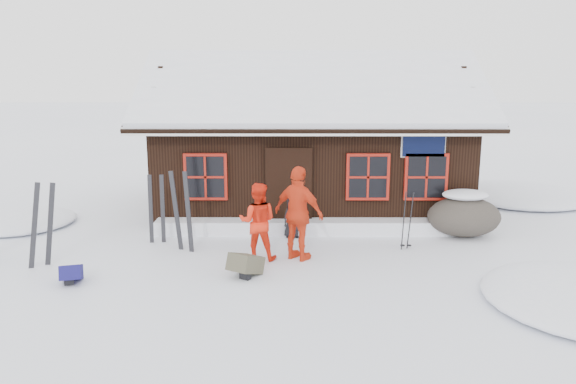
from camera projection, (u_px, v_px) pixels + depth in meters
name	position (u px, v px, depth m)	size (l,w,h in m)	color
ground	(244.00, 264.00, 11.38)	(120.00, 120.00, 0.00)	white
mountain_hut	(310.00, 152.00, 15.91)	(8.90, 6.09, 4.42)	black
snow_drift	(314.00, 226.00, 13.54)	(7.60, 0.60, 0.35)	white
snow_mounds	(321.00, 238.00, 13.20)	(20.60, 13.20, 0.48)	white
skier_orange_left	(258.00, 221.00, 11.54)	(0.79, 0.61, 1.62)	red
skier_orange_right	(299.00, 214.00, 11.47)	(1.15, 0.48, 1.96)	red
skier_crouched	(292.00, 217.00, 13.11)	(0.48, 0.31, 0.98)	black
boulder	(464.00, 215.00, 13.23)	(1.71, 1.28, 1.00)	#474139
ski_pair_left	(42.00, 226.00, 11.12)	(0.63, 0.25, 1.76)	black
ski_pair_mid	(182.00, 212.00, 12.09)	(0.52, 0.22, 1.81)	black
ski_pair_right	(157.00, 210.00, 12.68)	(0.38, 0.06, 1.62)	black
ski_poles	(407.00, 222.00, 12.23)	(0.24, 0.12, 1.33)	black
backpack_blue	(72.00, 276.00, 10.35)	(0.37, 0.50, 0.27)	#161355
backpack_olive	(246.00, 268.00, 10.70)	(0.46, 0.62, 0.33)	#494634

